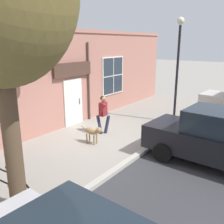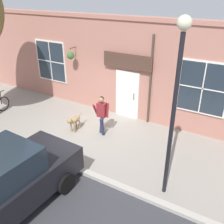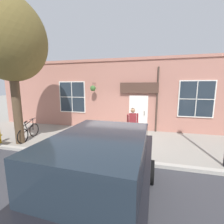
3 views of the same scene
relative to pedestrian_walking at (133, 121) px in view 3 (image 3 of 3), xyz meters
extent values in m
plane|color=gray|center=(0.31, -0.59, -0.96)|extent=(90.00, 90.00, 0.00)
cube|color=#B2ADA3|center=(2.31, -0.59, -0.90)|extent=(0.20, 28.00, 0.12)
cube|color=#B27566|center=(-2.04, -0.59, 1.10)|extent=(0.30, 18.00, 4.12)
cube|color=#B27566|center=(-2.04, -0.59, 3.24)|extent=(0.42, 18.00, 0.16)
cube|color=white|center=(-1.87, 0.14, 0.09)|extent=(0.10, 1.10, 2.10)
cube|color=#232D38|center=(-1.84, 0.14, 0.04)|extent=(0.03, 0.90, 1.90)
cylinder|color=#47382D|center=(-1.78, 0.49, 0.09)|extent=(0.03, 0.03, 0.30)
cube|color=#4C3328|center=(-1.77, 0.14, 1.59)|extent=(0.08, 2.20, 0.60)
cylinder|color=#47382D|center=(-1.81, 1.19, 0.89)|extent=(0.09, 0.09, 3.70)
cylinder|color=#47382D|center=(-1.65, -2.56, 1.87)|extent=(0.44, 0.04, 0.04)
cylinder|color=#47382D|center=(-1.47, -2.56, 1.69)|extent=(0.01, 0.01, 0.34)
cone|color=#2D2823|center=(-1.47, -2.56, 1.47)|extent=(0.32, 0.32, 0.18)
sphere|color=#3D6B33|center=(-1.47, -2.56, 1.56)|extent=(0.34, 0.34, 0.34)
cube|color=white|center=(-1.87, -4.17, 0.99)|extent=(0.08, 1.82, 2.02)
cube|color=#232D38|center=(-1.84, -4.17, 0.99)|extent=(0.03, 1.70, 1.90)
cube|color=white|center=(-1.82, -4.17, 0.99)|extent=(0.04, 0.04, 1.90)
cube|color=white|center=(-1.82, -4.17, 0.99)|extent=(0.04, 1.70, 0.04)
cube|color=white|center=(-1.87, 3.22, 0.99)|extent=(0.08, 1.82, 2.02)
cube|color=#232D38|center=(-1.84, 3.22, 0.99)|extent=(0.03, 1.70, 1.90)
cube|color=white|center=(-1.82, 3.22, 0.99)|extent=(0.04, 0.04, 1.90)
cube|color=white|center=(-1.82, 3.22, 0.99)|extent=(0.04, 1.70, 0.04)
cylinder|color=#282D47|center=(0.12, 0.09, -0.57)|extent=(0.30, 0.16, 0.79)
cylinder|color=#282D47|center=(-0.13, -0.10, -0.57)|extent=(0.30, 0.16, 0.79)
cube|color=maroon|center=(0.00, 0.00, 0.10)|extent=(0.26, 0.36, 0.57)
sphere|color=#936B4C|center=(0.02, 0.00, 0.53)|extent=(0.21, 0.21, 0.21)
sphere|color=black|center=(-0.01, 0.00, 0.55)|extent=(0.20, 0.20, 0.20)
cylinder|color=maroon|center=(-0.07, 0.22, 0.10)|extent=(0.17, 0.10, 0.57)
cylinder|color=maroon|center=(0.12, -0.22, 0.12)|extent=(0.34, 0.12, 0.52)
ellipsoid|color=#997A51|center=(0.31, -1.09, -0.47)|extent=(0.59, 0.31, 0.26)
cylinder|color=#997A51|center=(0.48, -1.00, -0.77)|extent=(0.06, 0.06, 0.37)
cylinder|color=#997A51|center=(0.48, -1.17, -0.77)|extent=(0.06, 0.06, 0.37)
cylinder|color=#997A51|center=(0.13, -1.01, -0.77)|extent=(0.06, 0.06, 0.37)
cylinder|color=#997A51|center=(0.14, -1.19, -0.77)|extent=(0.06, 0.06, 0.37)
sphere|color=#997A51|center=(0.66, -1.08, -0.37)|extent=(0.22, 0.22, 0.22)
cone|color=#997A51|center=(0.77, -1.08, -0.39)|extent=(0.10, 0.09, 0.09)
cone|color=#997A51|center=(0.64, -1.03, -0.27)|extent=(0.06, 0.06, 0.07)
cone|color=#997A51|center=(0.65, -1.13, -0.27)|extent=(0.06, 0.06, 0.07)
cylinder|color=#997A51|center=(-0.06, -1.11, -0.42)|extent=(0.21, 0.04, 0.14)
cylinder|color=brown|center=(1.59, -5.06, 0.78)|extent=(0.37, 0.37, 3.47)
ellipsoid|color=brown|center=(1.59, -5.06, 3.62)|extent=(3.18, 2.87, 3.50)
sphere|color=brown|center=(1.48, -5.15, 3.07)|extent=(1.45, 1.45, 1.45)
torus|color=black|center=(0.56, -5.18, -0.63)|extent=(0.71, 0.09, 0.70)
torus|color=black|center=(1.57, -4.92, -0.63)|extent=(0.71, 0.09, 0.70)
cylinder|color=black|center=(1.06, -5.05, -0.43)|extent=(0.96, 0.28, 0.21)
cylinder|color=black|center=(1.24, -5.01, -0.29)|extent=(0.24, 0.09, 0.47)
cylinder|color=black|center=(1.01, -5.06, -0.11)|extent=(0.81, 0.24, 0.18)
cylinder|color=black|center=(0.63, -5.16, -0.31)|extent=(0.10, 0.06, 0.58)
cylinder|color=black|center=(0.60, -5.17, -0.01)|extent=(0.46, 0.06, 0.03)
ellipsoid|color=black|center=(1.24, -5.01, -0.03)|extent=(0.26, 0.16, 0.10)
cube|color=black|center=(4.50, -0.09, -0.27)|extent=(4.36, 1.92, 0.76)
cube|color=#1E2833|center=(4.71, -0.10, 0.45)|extent=(2.29, 1.63, 0.68)
cylinder|color=black|center=(3.13, -0.92, -0.65)|extent=(0.63, 0.20, 0.62)
cylinder|color=black|center=(3.20, 0.84, -0.65)|extent=(0.63, 0.20, 0.62)
cylinder|color=gold|center=(1.73, -6.03, -0.62)|extent=(0.10, 0.07, 0.07)
camera|label=1|loc=(6.15, -7.73, 2.74)|focal=40.00mm
camera|label=2|loc=(7.18, 4.68, 4.28)|focal=40.00mm
camera|label=3|loc=(7.09, 0.70, 1.61)|focal=24.00mm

